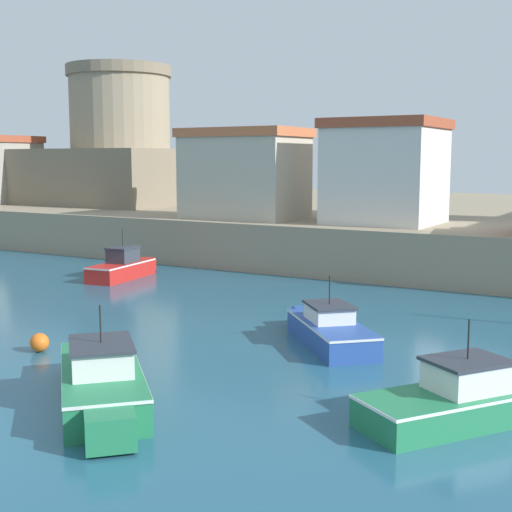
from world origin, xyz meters
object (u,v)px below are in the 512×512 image
Objects in this scene: motorboat_blue_4 at (329,329)px; harbor_shed_near_wharf at (245,173)px; motorboat_green_1 at (465,399)px; motorboat_red_2 at (123,267)px; fortress at (121,157)px; mooring_buoy at (39,342)px; harbor_shed_far_end at (386,171)px; motorboat_green_7 at (102,381)px.

harbor_shed_near_wharf reaches higher than motorboat_blue_4.
harbor_shed_near_wharf is at bearing 132.35° from motorboat_green_1.
motorboat_red_2 is 0.37× the size of fortress.
motorboat_green_1 is 12.68m from mooring_buoy.
motorboat_blue_4 is 16.40m from harbor_shed_far_end.
motorboat_green_7 is (-7.78, -3.26, 0.05)m from motorboat_green_1.
motorboat_green_7 is 24.56m from harbor_shed_near_wharf.
motorboat_green_7 is 5.52m from mooring_buoy.
motorboat_red_2 is at bearing -139.03° from harbor_shed_far_end.
motorboat_green_7 is at bearing -157.24° from motorboat_green_1.
harbor_shed_near_wharf is 8.05m from harbor_shed_far_end.
motorboat_green_7 is at bearing -66.85° from harbor_shed_near_wharf.
motorboat_red_2 is 9.41m from harbor_shed_near_wharf.
motorboat_green_7 is at bearing -86.30° from harbor_shed_far_end.
fortress reaches higher than motorboat_blue_4.
motorboat_green_1 reaches higher than mooring_buoy.
harbor_shed_near_wharf is at bearing 103.20° from mooring_buoy.
motorboat_red_2 is at bearing -49.09° from fortress.
harbor_shed_far_end is (-3.85, 15.23, 4.72)m from motorboat_blue_4.
motorboat_blue_4 is 0.35× the size of fortress.
mooring_buoy is 20.74m from harbor_shed_near_wharf.
fortress is 2.00× the size of harbor_shed_near_wharf.
fortress is at bearing 141.34° from motorboat_blue_4.
motorboat_blue_4 is 8.99m from mooring_buoy.
motorboat_green_1 is 0.78× the size of harbor_shed_near_wharf.
motorboat_blue_4 is at bearing -24.36° from motorboat_red_2.
harbor_shed_far_end reaches higher than harbor_shed_near_wharf.
mooring_buoy is (-4.89, 2.56, -0.28)m from motorboat_green_7.
motorboat_red_2 is 14.30m from harbor_shed_far_end.
motorboat_blue_4 is 36.09m from fortress.
fortress reaches higher than harbor_shed_far_end.
fortress reaches higher than mooring_buoy.
motorboat_green_1 is 9.02× the size of mooring_buoy.
harbor_shed_near_wharf is at bearing 129.58° from motorboat_blue_4.
fortress is (-27.85, 22.28, 5.47)m from motorboat_blue_4.
harbor_shed_far_end is (10.21, 8.86, 4.65)m from motorboat_red_2.
motorboat_blue_4 is at bearing -50.42° from harbor_shed_near_wharf.
motorboat_green_1 is at bearing -40.38° from motorboat_blue_4.
motorboat_green_1 is at bearing 22.76° from motorboat_green_7.
motorboat_green_7 is 0.41× the size of fortress.
mooring_buoy is at bearing -76.80° from harbor_shed_near_wharf.
motorboat_green_7 is (-2.36, -7.87, 0.08)m from motorboat_blue_4.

